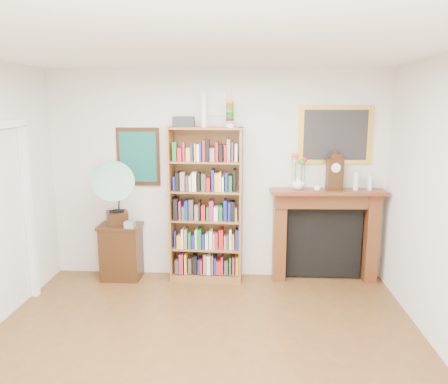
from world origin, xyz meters
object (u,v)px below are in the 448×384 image
at_px(side_cabinet, 121,252).
at_px(fireplace, 325,226).
at_px(gramophone, 112,189).
at_px(flower_vase, 298,183).
at_px(cd_stack, 130,225).
at_px(bookshelf, 206,196).
at_px(teacup, 317,188).
at_px(bottle_left, 356,181).
at_px(mantel_clock, 335,172).
at_px(bottle_right, 370,182).

xyz_separation_m(side_cabinet, fireplace, (2.74, 0.11, 0.36)).
xyz_separation_m(gramophone, flower_vase, (2.41, 0.17, 0.08)).
bearing_deg(fireplace, cd_stack, -176.34).
bearing_deg(flower_vase, gramophone, -175.94).
height_order(bookshelf, teacup, bookshelf).
height_order(side_cabinet, gramophone, gramophone).
bearing_deg(side_cabinet, teacup, 0.21).
xyz_separation_m(side_cabinet, cd_stack, (0.17, -0.14, 0.42)).
distance_m(teacup, bottle_left, 0.52).
xyz_separation_m(bookshelf, teacup, (1.43, -0.06, 0.14)).
bearing_deg(gramophone, mantel_clock, -19.87).
height_order(teacup, bottle_left, bottle_left).
relative_size(bookshelf, flower_vase, 13.51).
xyz_separation_m(teacup, bottle_left, (0.51, 0.08, 0.08)).
bearing_deg(bookshelf, fireplace, 5.97).
bearing_deg(gramophone, flower_vase, -18.90).
bearing_deg(bottle_right, teacup, -172.01).
bearing_deg(bottle_right, fireplace, 175.69).
height_order(mantel_clock, bottle_left, mantel_clock).
relative_size(bookshelf, cd_stack, 19.73).
xyz_separation_m(fireplace, bottle_left, (0.36, -0.05, 0.63)).
distance_m(fireplace, bottle_right, 0.82).
distance_m(bookshelf, flower_vase, 1.21).
distance_m(bookshelf, bottle_left, 1.95).
bearing_deg(flower_vase, cd_stack, -174.47).
relative_size(fireplace, bottle_right, 7.47).
height_order(fireplace, flower_vase, flower_vase).
height_order(flower_vase, bottle_right, bottle_right).
bearing_deg(mantel_clock, teacup, -168.89).
bearing_deg(bookshelf, cd_stack, -167.38).
distance_m(cd_stack, bottle_right, 3.17).
bearing_deg(bookshelf, mantel_clock, 4.02).
xyz_separation_m(teacup, bottle_right, (0.69, 0.10, 0.06)).
relative_size(cd_stack, teacup, 1.34).
relative_size(flower_vase, bottle_left, 0.73).
bearing_deg(bottle_right, mantel_clock, -178.53).
bearing_deg(flower_vase, teacup, -23.12).
height_order(mantel_clock, flower_vase, mantel_clock).
xyz_separation_m(side_cabinet, teacup, (2.59, -0.02, 0.91)).
bearing_deg(bottle_right, gramophone, -177.14).
relative_size(side_cabinet, bottle_right, 3.79).
xyz_separation_m(side_cabinet, gramophone, (-0.05, -0.09, 0.88)).
bearing_deg(teacup, fireplace, 43.37).
relative_size(fireplace, mantel_clock, 3.17).
distance_m(fireplace, teacup, 0.58).
xyz_separation_m(mantel_clock, bottle_left, (0.28, -0.00, -0.11)).
bearing_deg(bottle_left, bookshelf, -179.16).
bearing_deg(bottle_right, cd_stack, -176.18).
distance_m(mantel_clock, bottle_left, 0.30).
bearing_deg(fireplace, bottle_right, -6.18).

